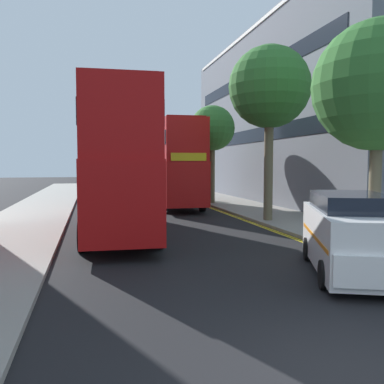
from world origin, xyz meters
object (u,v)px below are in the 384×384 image
at_px(double_decker_bus_away, 118,161).
at_px(pedestrian_far, 202,189).
at_px(double_decker_bus_oncoming, 173,162).
at_px(taxi_minivan, 352,235).

bearing_deg(double_decker_bus_away, pedestrian_far, 61.26).
bearing_deg(double_decker_bus_oncoming, pedestrian_far, 45.24).
bearing_deg(double_decker_bus_away, taxi_minivan, -55.27).
relative_size(double_decker_bus_away, taxi_minivan, 2.11).
bearing_deg(taxi_minivan, double_decker_bus_away, 124.73).
xyz_separation_m(double_decker_bus_away, double_decker_bus_oncoming, (4.38, 10.31, 0.00)).
xyz_separation_m(double_decker_bus_oncoming, pedestrian_far, (2.84, 2.86, -2.04)).
bearing_deg(pedestrian_far, double_decker_bus_away, -118.74).
relative_size(double_decker_bus_oncoming, pedestrian_far, 6.72).
bearing_deg(pedestrian_far, double_decker_bus_oncoming, -134.76).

